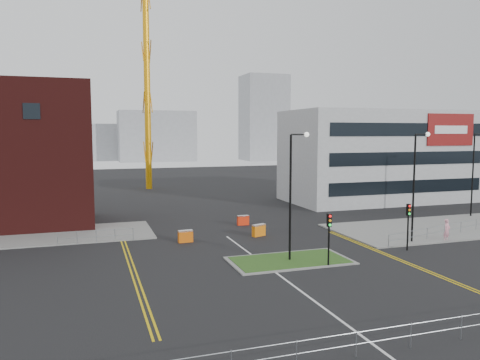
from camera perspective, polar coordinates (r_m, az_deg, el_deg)
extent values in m
plane|color=black|center=(26.35, 9.33, -14.56)|extent=(200.00, 200.00, 0.00)
cube|color=slate|center=(49.92, 24.58, -5.21)|extent=(24.00, 10.00, 0.12)
cube|color=slate|center=(34.02, 6.07, -9.74)|extent=(8.60, 4.60, 0.08)
cube|color=#254818|center=(34.01, 6.07, -9.70)|extent=(8.00, 4.00, 0.12)
cube|color=black|center=(45.11, -24.07, 7.68)|extent=(1.40, 0.10, 1.40)
cube|color=#A3A5A8|center=(65.72, 16.71, 2.82)|extent=(25.00, 12.00, 12.00)
cube|color=black|center=(61.16, 19.83, -0.78)|extent=(22.00, 0.10, 1.60)
cube|color=black|center=(60.88, 19.94, 2.50)|extent=(22.00, 0.10, 1.60)
cube|color=black|center=(60.80, 20.06, 5.79)|extent=(22.00, 0.10, 1.60)
cube|color=maroon|center=(64.63, 24.30, 5.61)|extent=(7.00, 0.15, 4.00)
cube|color=white|center=(64.56, 24.36, 5.61)|extent=(5.00, 0.05, 1.00)
cylinder|color=#F5A20E|center=(77.99, -11.28, 12.42)|extent=(1.00, 1.00, 36.58)
cylinder|color=black|center=(33.11, 6.15, -2.28)|extent=(0.16, 0.16, 9.00)
cylinder|color=black|center=(33.04, 7.19, 5.52)|extent=(1.20, 0.10, 0.10)
sphere|color=silver|center=(33.30, 8.12, 5.51)|extent=(0.36, 0.36, 0.36)
cylinder|color=black|center=(41.09, 20.40, -1.04)|extent=(0.16, 0.16, 9.00)
cylinder|color=black|center=(41.20, 21.28, 5.22)|extent=(1.20, 0.10, 0.10)
sphere|color=silver|center=(41.59, 21.92, 5.20)|extent=(0.36, 0.36, 0.36)
cylinder|color=black|center=(56.33, 26.50, 0.47)|extent=(0.16, 0.16, 9.00)
cylinder|color=black|center=(56.56, 27.14, 5.03)|extent=(1.20, 0.10, 0.10)
cylinder|color=black|center=(32.80, 10.76, -7.76)|extent=(0.12, 0.12, 3.00)
cube|color=black|center=(32.44, 10.82, -4.84)|extent=(0.28, 0.22, 0.90)
sphere|color=red|center=(32.28, 10.94, -4.36)|extent=(0.18, 0.18, 0.18)
sphere|color=orange|center=(32.33, 10.93, -4.88)|extent=(0.18, 0.18, 0.18)
sphere|color=#0CCC33|center=(32.39, 10.92, -5.40)|extent=(0.18, 0.18, 0.18)
cylinder|color=black|center=(38.77, 19.77, -5.90)|extent=(0.12, 0.12, 3.00)
cube|color=black|center=(38.47, 19.86, -3.42)|extent=(0.28, 0.22, 0.90)
sphere|color=red|center=(38.33, 19.99, -3.01)|extent=(0.18, 0.18, 0.18)
sphere|color=orange|center=(38.37, 19.98, -3.45)|extent=(0.18, 0.18, 0.18)
sphere|color=#0CCC33|center=(38.42, 19.96, -3.89)|extent=(0.18, 0.18, 0.18)
cylinder|color=gray|center=(21.21, 17.21, -16.87)|extent=(24.00, 0.04, 0.04)
cylinder|color=gray|center=(21.40, 17.17, -18.11)|extent=(24.00, 0.04, 0.04)
cylinder|color=gray|center=(40.68, -17.14, -5.93)|extent=(6.00, 0.04, 0.04)
cylinder|color=gray|center=(40.78, -17.12, -6.61)|extent=(6.00, 0.04, 0.04)
cylinder|color=gray|center=(40.85, -21.36, -6.73)|extent=(0.05, 0.05, 1.10)
cylinder|color=gray|center=(40.93, -12.89, -6.46)|extent=(0.05, 0.05, 1.10)
cylinder|color=gray|center=(46.94, 25.35, -4.68)|extent=(19.01, 5.04, 0.04)
cylinder|color=gray|center=(47.03, 25.32, -5.28)|extent=(19.01, 5.04, 0.04)
cylinder|color=gray|center=(39.16, 17.65, -7.14)|extent=(0.05, 0.05, 1.10)
cube|color=silver|center=(28.03, 7.40, -13.26)|extent=(0.15, 30.00, 0.01)
cube|color=gold|center=(33.24, -13.32, -10.30)|extent=(0.12, 24.00, 0.01)
cube|color=gold|center=(33.26, -12.79, -10.27)|extent=(0.12, 24.00, 0.01)
cube|color=gold|center=(36.08, 18.49, -9.16)|extent=(0.12, 20.00, 0.01)
cube|color=gold|center=(36.25, 18.87, -9.10)|extent=(0.12, 20.00, 0.01)
cube|color=gray|center=(153.39, -10.13, 5.28)|extent=(24.00, 12.00, 16.00)
cube|color=gray|center=(157.44, 2.92, 7.55)|extent=(14.00, 12.00, 28.00)
cube|color=gray|center=(161.93, -16.96, 4.43)|extent=(30.00, 12.00, 12.00)
imported|color=#F9A1B3|center=(43.23, 23.91, -5.62)|extent=(0.79, 0.63, 1.90)
cube|color=orange|center=(39.57, -6.66, -6.83)|extent=(1.25, 0.50, 1.02)
cube|color=silver|center=(39.48, -6.67, -6.18)|extent=(1.25, 0.50, 0.12)
cube|color=#FC2F0E|center=(46.49, 0.38, -4.93)|extent=(1.15, 0.38, 0.96)
cube|color=silver|center=(46.41, 0.38, -4.41)|extent=(1.15, 0.38, 0.11)
cube|color=orange|center=(41.62, 2.30, -6.15)|extent=(1.32, 0.83, 1.05)
cube|color=silver|center=(41.52, 2.30, -5.51)|extent=(1.32, 0.83, 0.13)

